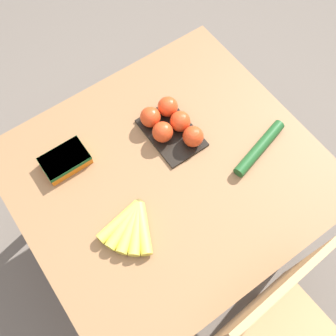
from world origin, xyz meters
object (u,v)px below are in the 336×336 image
(carrot_bag, at_px, (65,160))
(tomato_pack, at_px, (171,124))
(chair, at_px, (273,334))
(banana_bunch, at_px, (131,226))
(cucumber_near, at_px, (259,148))

(carrot_bag, bearing_deg, tomato_pack, 165.08)
(chair, xyz_separation_m, banana_bunch, (0.22, -0.55, 0.23))
(cucumber_near, bearing_deg, tomato_pack, -50.65)
(banana_bunch, relative_size, cucumber_near, 0.73)
(banana_bunch, xyz_separation_m, carrot_bag, (0.06, -0.34, 0.01))
(banana_bunch, bearing_deg, chair, 111.46)
(chair, distance_m, tomato_pack, 0.84)
(chair, height_order, banana_bunch, chair)
(carrot_bag, distance_m, cucumber_near, 0.71)
(cucumber_near, bearing_deg, carrot_bag, -31.06)
(chair, distance_m, banana_bunch, 0.64)
(chair, bearing_deg, carrot_bag, 104.10)
(chair, distance_m, cucumber_near, 0.66)
(banana_bunch, bearing_deg, tomato_pack, -144.65)
(banana_bunch, xyz_separation_m, tomato_pack, (-0.33, -0.24, 0.02))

